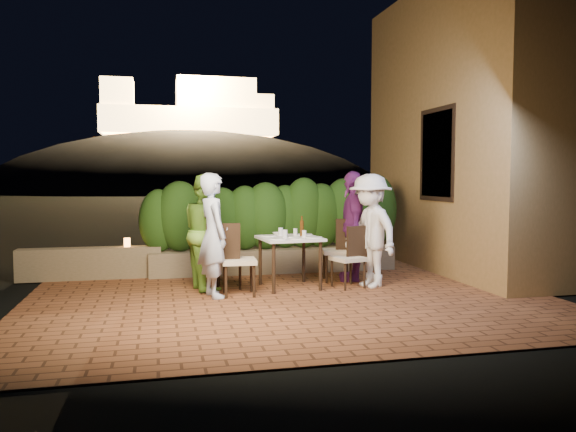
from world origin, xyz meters
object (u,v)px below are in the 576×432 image
object	(u,v)px
dining_table	(290,262)
diner_blue	(213,235)
chair_right_back	(337,250)
diner_white	(370,231)
bowl	(278,234)
parapet_lamp	(127,242)
chair_left_back	(229,259)
diner_purple	(353,226)
diner_green	(207,232)
chair_left_front	(239,259)
chair_right_front	(348,257)
beer_bottle	(302,226)

from	to	relation	value
dining_table	diner_blue	size ratio (longest dim) A/B	0.50
diner_blue	chair_right_back	bearing A→B (deg)	-82.88
chair_right_back	diner_white	bearing A→B (deg)	132.08
bowl	parapet_lamp	size ratio (longest dim) A/B	1.10
chair_left_back	diner_blue	distance (m)	0.76
diner_blue	diner_white	size ratio (longest dim) A/B	1.01
chair_right_back	diner_purple	size ratio (longest dim) A/B	0.57
chair_left_back	diner_green	xyz separation A→B (m)	(-0.32, 0.01, 0.41)
diner_white	chair_left_front	bearing A→B (deg)	-101.91
diner_blue	chair_right_front	bearing A→B (deg)	-97.77
bowl	diner_green	xyz separation A→B (m)	(-1.08, -0.12, 0.07)
diner_blue	diner_green	world-z (taller)	diner_blue
dining_table	diner_green	distance (m)	1.29
chair_left_front	chair_left_back	xyz separation A→B (m)	(-0.07, 0.54, -0.08)
chair_right_front	diner_white	xyz separation A→B (m)	(0.34, 0.00, 0.38)
chair_right_front	diner_white	distance (m)	0.51
bowl	chair_right_back	world-z (taller)	chair_right_back
diner_purple	dining_table	bearing A→B (deg)	-56.41
bowl	chair_right_front	distance (m)	1.12
chair_left_front	chair_left_back	distance (m)	0.55
diner_blue	diner_white	bearing A→B (deg)	-98.46
chair_right_front	diner_blue	bearing A→B (deg)	-11.14
chair_right_back	parapet_lamp	xyz separation A→B (m)	(-3.21, 1.06, 0.08)
beer_bottle	chair_right_front	distance (m)	0.82
bowl	chair_left_back	xyz separation A→B (m)	(-0.76, -0.13, -0.35)
dining_table	beer_bottle	xyz separation A→B (m)	(0.20, 0.05, 0.53)
diner_purple	beer_bottle	bearing A→B (deg)	-55.60
bowl	diner_green	distance (m)	1.09
chair_right_front	diner_purple	world-z (taller)	diner_purple
parapet_lamp	diner_purple	bearing A→B (deg)	-16.81
diner_blue	bowl	bearing A→B (deg)	-69.36
chair_right_back	diner_white	size ratio (longest dim) A/B	0.58
beer_bottle	chair_left_back	world-z (taller)	beer_bottle
beer_bottle	diner_purple	size ratio (longest dim) A/B	0.17
parapet_lamp	chair_right_front	bearing A→B (deg)	-26.57
diner_purple	parapet_lamp	size ratio (longest dim) A/B	12.27
dining_table	parapet_lamp	distance (m)	2.76
diner_white	parapet_lamp	distance (m)	3.90
bowl	diner_purple	world-z (taller)	diner_purple
bowl	parapet_lamp	world-z (taller)	bowl
chair_right_front	bowl	bearing A→B (deg)	-44.73
diner_blue	diner_white	world-z (taller)	diner_blue
beer_bottle	bowl	xyz separation A→B (m)	(-0.30, 0.27, -0.13)
bowl	diner_green	world-z (taller)	diner_green
chair_right_front	diner_white	world-z (taller)	diner_white
dining_table	diner_green	bearing A→B (deg)	170.30
bowl	parapet_lamp	bearing A→B (deg)	154.19
beer_bottle	chair_right_back	size ratio (longest dim) A/B	0.31
diner_blue	parapet_lamp	xyz separation A→B (m)	(-1.22, 1.79, -0.27)
chair_left_front	chair_right_front	world-z (taller)	chair_left_front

